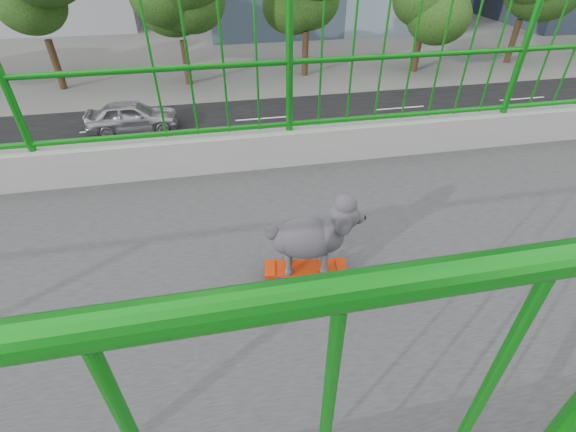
% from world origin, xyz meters
% --- Properties ---
extents(road, '(18.00, 90.00, 0.02)m').
position_xyz_m(road, '(-13.00, 0.00, 0.01)').
color(road, black).
rests_on(road, ground).
extents(footbridge, '(3.00, 24.00, 7.00)m').
position_xyz_m(footbridge, '(0.00, 0.00, 5.22)').
color(footbridge, '#2D2D2F').
rests_on(footbridge, ground).
extents(street_trees, '(5.30, 60.40, 7.26)m').
position_xyz_m(street_trees, '(-26.03, 1.06, 4.72)').
color(street_trees, black).
rests_on(street_trees, ground).
extents(skateboard, '(0.21, 0.50, 0.06)m').
position_xyz_m(skateboard, '(0.01, -2.18, 7.05)').
color(skateboard, red).
rests_on(skateboard, footbridge).
extents(poodle, '(0.28, 0.55, 0.46)m').
position_xyz_m(poodle, '(0.01, -2.15, 7.31)').
color(poodle, '#333036').
rests_on(poodle, skateboard).
extents(car_0, '(1.74, 4.33, 1.48)m').
position_xyz_m(car_0, '(-6.00, 2.21, 0.74)').
color(car_0, red).
rests_on(car_0, ground).
extents(car_1, '(1.44, 4.12, 1.36)m').
position_xyz_m(car_1, '(-9.20, 9.59, 0.68)').
color(car_1, black).
rests_on(car_1, ground).
extents(car_2, '(2.23, 4.84, 1.35)m').
position_xyz_m(car_2, '(-12.40, 4.93, 0.67)').
color(car_2, '#98989D').
rests_on(car_2, ground).
extents(car_4, '(1.82, 4.51, 1.54)m').
position_xyz_m(car_4, '(-18.80, -6.70, 0.77)').
color(car_4, '#98989D').
rests_on(car_4, ground).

